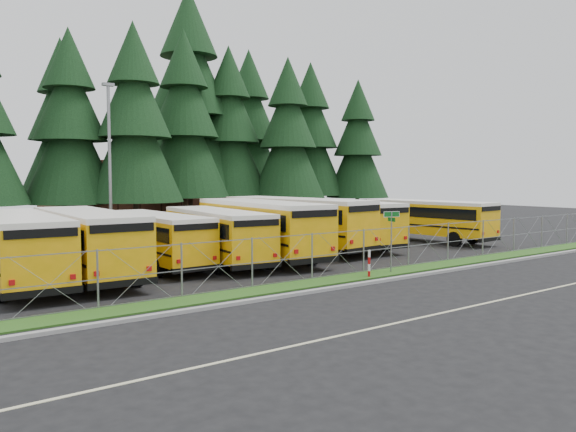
% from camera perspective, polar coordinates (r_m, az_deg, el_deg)
% --- Properties ---
extents(ground, '(120.00, 120.00, 0.00)m').
position_cam_1_polar(ground, '(27.28, 7.73, -5.24)').
color(ground, black).
rests_on(ground, ground).
extents(curb, '(50.00, 0.25, 0.12)m').
position_cam_1_polar(curb, '(25.16, 12.66, -5.94)').
color(curb, gray).
rests_on(curb, ground).
extents(grass_verge, '(50.00, 1.40, 0.06)m').
position_cam_1_polar(grass_verge, '(26.09, 10.33, -5.62)').
color(grass_verge, '#1C4E16').
rests_on(grass_verge, ground).
extents(road_lane_line, '(50.00, 0.12, 0.01)m').
position_cam_1_polar(road_lane_line, '(22.32, 22.25, -7.55)').
color(road_lane_line, beige).
rests_on(road_lane_line, ground).
extents(chainlink_fence, '(44.00, 0.10, 2.00)m').
position_cam_1_polar(chainlink_fence, '(26.43, 9.26, -3.36)').
color(chainlink_fence, gray).
rests_on(chainlink_fence, ground).
extents(brick_building, '(22.00, 10.00, 6.00)m').
position_cam_1_polar(brick_building, '(64.32, -13.61, 2.68)').
color(brick_building, brown).
rests_on(brick_building, ground).
extents(bus_0, '(3.00, 11.04, 2.87)m').
position_cam_1_polar(bus_0, '(25.11, -25.74, -3.09)').
color(bus_0, '#D79B06').
rests_on(bus_0, ground).
extents(bus_1, '(2.94, 11.16, 2.91)m').
position_cam_1_polar(bus_1, '(25.78, -19.94, -2.72)').
color(bus_1, '#D79B06').
rests_on(bus_1, ground).
extents(bus_2, '(2.50, 9.92, 2.59)m').
position_cam_1_polar(bus_2, '(27.96, -13.63, -2.41)').
color(bus_2, '#D79B06').
rests_on(bus_2, ground).
extents(bus_3, '(3.54, 10.56, 2.72)m').
position_cam_1_polar(bus_3, '(28.48, -7.53, -2.09)').
color(bus_3, '#D79B06').
rests_on(bus_3, ground).
extents(bus_4, '(3.63, 11.95, 3.09)m').
position_cam_1_polar(bus_4, '(29.93, -3.18, -1.41)').
color(bus_4, '#D79B06').
rests_on(bus_4, ground).
extents(bus_5, '(4.22, 12.13, 3.11)m').
position_cam_1_polar(bus_5, '(33.05, 0.38, -0.87)').
color(bus_5, '#D79B06').
rests_on(bus_5, ground).
extents(bus_6, '(3.67, 11.24, 2.89)m').
position_cam_1_polar(bus_6, '(35.06, 5.09, -0.79)').
color(bus_6, '#D79B06').
rests_on(bus_6, ground).
extents(bus_east, '(3.43, 10.71, 2.76)m').
position_cam_1_polar(bus_east, '(39.13, 13.67, -0.48)').
color(bus_east, '#D79B06').
rests_on(bus_east, ground).
extents(street_sign, '(0.82, 0.54, 2.81)m').
position_cam_1_polar(street_sign, '(25.75, 10.46, -1.25)').
color(street_sign, gray).
rests_on(street_sign, ground).
extents(striped_bollard, '(0.11, 0.11, 1.20)m').
position_cam_1_polar(striped_bollard, '(24.56, 8.24, -4.85)').
color(striped_bollard, '#B20C0C').
rests_on(striped_bollard, ground).
extents(light_standard, '(0.70, 0.35, 10.14)m').
position_cam_1_polar(light_standard, '(36.82, -17.67, 5.59)').
color(light_standard, gray).
rests_on(light_standard, ground).
extents(conifer_3, '(7.10, 7.10, 15.71)m').
position_cam_1_polar(conifer_3, '(46.40, -21.23, 8.05)').
color(conifer_3, black).
rests_on(conifer_3, ground).
extents(conifer_4, '(7.39, 7.39, 16.35)m').
position_cam_1_polar(conifer_4, '(45.63, -15.33, 8.65)').
color(conifer_4, black).
rests_on(conifer_4, ground).
extents(conifer_5, '(7.86, 7.86, 17.37)m').
position_cam_1_polar(conifer_5, '(51.14, -10.47, 8.78)').
color(conifer_5, black).
rests_on(conifer_5, ground).
extents(conifer_6, '(7.65, 7.65, 16.91)m').
position_cam_1_polar(conifer_6, '(54.91, -6.01, 8.25)').
color(conifer_6, black).
rests_on(conifer_6, ground).
extents(conifer_7, '(7.14, 7.14, 15.79)m').
position_cam_1_polar(conifer_7, '(54.28, -0.01, 7.73)').
color(conifer_7, black).
rests_on(conifer_7, ground).
extents(conifer_8, '(7.44, 7.44, 16.45)m').
position_cam_1_polar(conifer_8, '(60.12, 2.29, 7.68)').
color(conifer_8, black).
rests_on(conifer_8, ground).
extents(conifer_9, '(6.63, 6.63, 14.67)m').
position_cam_1_polar(conifer_9, '(60.61, 7.09, 6.78)').
color(conifer_9, black).
rests_on(conifer_9, ground).
extents(conifer_11, '(7.70, 7.70, 17.04)m').
position_cam_1_polar(conifer_11, '(56.01, -21.95, 7.97)').
color(conifer_11, black).
rests_on(conifer_11, ground).
extents(conifer_12, '(10.14, 10.14, 22.43)m').
position_cam_1_polar(conifer_12, '(55.58, -9.98, 11.02)').
color(conifer_12, black).
rests_on(conifer_12, ground).
extents(conifer_13, '(8.39, 8.39, 18.56)m').
position_cam_1_polar(conifer_13, '(63.85, -3.98, 8.41)').
color(conifer_13, black).
rests_on(conifer_13, ground).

